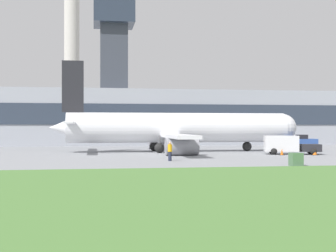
{
  "coord_description": "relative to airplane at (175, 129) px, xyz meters",
  "views": [
    {
      "loc": [
        -7.43,
        -50.48,
        2.94
      ],
      "look_at": [
        1.3,
        4.03,
        3.05
      ],
      "focal_mm": 50.0,
      "sensor_mm": 36.0,
      "label": 1
    }
  ],
  "objects": [
    {
      "name": "baggage_truck",
      "position": [
        11.07,
        -7.1,
        -1.74
      ],
      "size": [
        6.13,
        3.42,
        2.0
      ],
      "color": "#232328",
      "rests_on": "ground_plane"
    },
    {
      "name": "smokestack_left",
      "position": [
        -14.31,
        52.3,
        16.95
      ],
      "size": [
        3.89,
        3.89,
        39.06
      ],
      "color": "beige",
      "rests_on": "ground_plane"
    },
    {
      "name": "traffic_cone_near_nose",
      "position": [
        13.31,
        -8.79,
        -2.44
      ],
      "size": [
        0.65,
        0.65,
        0.65
      ],
      "color": "black",
      "rests_on": "ground_plane"
    },
    {
      "name": "ground_crew_person",
      "position": [
        -3.0,
        -14.7,
        -1.89
      ],
      "size": [
        0.45,
        0.45,
        1.66
      ],
      "color": "#23283D",
      "rests_on": "ground_plane"
    },
    {
      "name": "utility_cabinet",
      "position": [
        5.56,
        -21.27,
        -2.25
      ],
      "size": [
        0.86,
        0.83,
        0.99
      ],
      "color": "#4C724C",
      "rests_on": "ground_plane"
    },
    {
      "name": "airplane",
      "position": [
        0.0,
        0.0,
        0.0
      ],
      "size": [
        29.66,
        26.27,
        10.54
      ],
      "color": "white",
      "rests_on": "ground_plane"
    },
    {
      "name": "traffic_cone_wingtip",
      "position": [
        9.87,
        -8.35,
        -2.43
      ],
      "size": [
        0.49,
        0.49,
        0.67
      ],
      "color": "black",
      "rests_on": "ground_plane"
    },
    {
      "name": "ground_plane",
      "position": [
        -2.11,
        -4.03,
        -2.74
      ],
      "size": [
        400.0,
        400.0,
        0.0
      ],
      "primitive_type": "plane",
      "color": "gray"
    },
    {
      "name": "pushback_tug",
      "position": [
        14.99,
        -2.1,
        -1.84
      ],
      "size": [
        3.7,
        2.62,
        2.02
      ],
      "color": "#2D4C93",
      "rests_on": "ground_plane"
    },
    {
      "name": "grass_strip",
      "position": [
        -2.11,
        -40.53,
        -2.71
      ],
      "size": [
        240.0,
        37.0,
        0.06
      ],
      "color": "#4C7A38",
      "rests_on": "ground_plane"
    },
    {
      "name": "terminal_building",
      "position": [
        -2.42,
        23.21,
        2.39
      ],
      "size": [
        66.61,
        11.06,
        23.29
      ],
      "color": "#9EA3AD",
      "rests_on": "ground_plane"
    }
  ]
}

